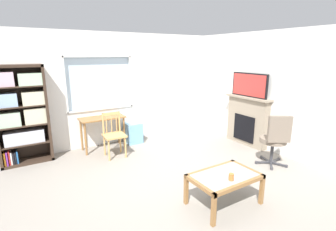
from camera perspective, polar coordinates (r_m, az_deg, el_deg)
The scene contains 12 objects.
ground at distance 4.40m, azimuth 0.11°, elevation -14.29°, with size 6.09×5.62×0.02m, color gray.
wall_back_with_window at distance 6.03m, azimuth -11.38°, elevation 5.75°, with size 5.09×0.15×2.52m.
wall_right at distance 5.77m, azimuth 22.65°, elevation 4.79°, with size 0.12×4.82×2.52m, color white.
bookshelf at distance 5.45m, azimuth -30.17°, elevation 0.69°, with size 0.90×0.38×1.87m.
desk_under_window at distance 5.68m, azimuth -14.54°, elevation -1.58°, with size 0.95×0.44×0.72m.
wooden_chair at distance 5.26m, azimuth -12.11°, elevation -4.18°, with size 0.44×0.42×0.90m.
plastic_drawer_unit at distance 6.07m, azimuth -7.92°, elevation -3.81°, with size 0.35×0.40×0.48m, color #72ADDB.
fireplace at distance 6.08m, azimuth 17.40°, elevation -1.09°, with size 0.26×1.14×1.12m.
tv at distance 5.92m, azimuth 17.85°, elevation 6.57°, with size 0.06×0.93×0.52m.
office_chair at distance 5.07m, azimuth 23.02°, elevation -4.63°, with size 0.61×0.62×1.00m.
coffee_table at distance 3.68m, azimuth 12.62°, elevation -13.82°, with size 0.94×0.61×0.44m.
sippy_cup at distance 3.52m, azimuth 14.05°, elevation -13.25°, with size 0.07×0.07×0.09m, color orange.
Camera 1 is at (-2.07, -3.28, 2.06)m, focal length 27.07 mm.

